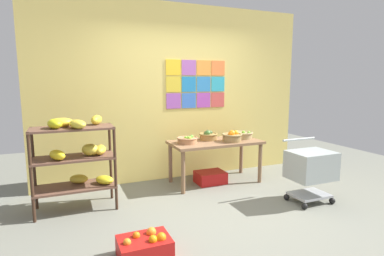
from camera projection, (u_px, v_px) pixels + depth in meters
ground at (225, 214)px, 3.77m from camera, size 9.21×9.21×0.00m
back_wall_with_art at (178, 93)px, 5.05m from camera, size 4.52×0.07×2.81m
banana_shelf_unit at (77, 151)px, 3.83m from camera, size 0.97×0.58×1.17m
display_table at (215, 146)px, 4.87m from camera, size 1.43×0.68×0.67m
fruit_basket_back_left at (232, 137)px, 4.82m from camera, size 0.32×0.32×0.18m
fruit_basket_centre at (242, 135)px, 5.09m from camera, size 0.34×0.34×0.14m
fruit_basket_right at (208, 136)px, 4.94m from camera, size 0.30×0.30×0.16m
fruit_basket_left at (187, 140)px, 4.68m from camera, size 0.31×0.31×0.12m
produce_crate_under_table at (210, 177)px, 4.91m from camera, size 0.45×0.34×0.18m
orange_crate_foreground at (145, 247)px, 2.84m from camera, size 0.47×0.35×0.24m
shopping_cart at (311, 167)px, 4.09m from camera, size 0.57×0.48×0.82m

